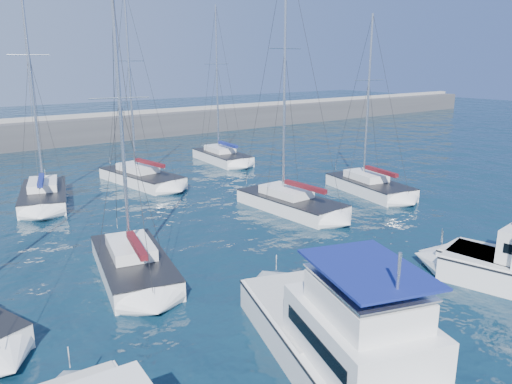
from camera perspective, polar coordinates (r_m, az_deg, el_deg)
ground at (r=23.02m, az=18.07°, el=-11.91°), size 220.00×220.00×0.00m
breakwater at (r=66.36m, az=-21.36°, el=6.08°), size 160.00×6.00×4.45m
motor_yacht_port_inner at (r=17.13m, az=10.26°, el=-16.92°), size 6.67×11.10×4.69m
sailboat_mid_b at (r=25.06m, az=-13.84°, el=-8.04°), size 4.60×8.01×13.39m
sailboat_mid_d at (r=34.46m, az=3.96°, el=-1.19°), size 3.59×8.30×17.36m
sailboat_mid_e at (r=39.93m, az=12.79°, el=0.66°), size 4.32×7.99×13.69m
sailboat_back_a at (r=39.46m, az=-23.10°, el=-0.30°), size 5.16×8.55×16.72m
sailboat_back_b at (r=42.96m, az=-12.99°, el=1.67°), size 4.43×8.86×16.01m
sailboat_back_c at (r=50.89m, az=-3.92°, el=4.07°), size 3.64×7.83×15.48m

